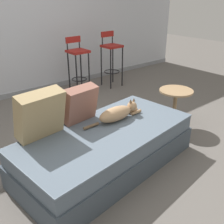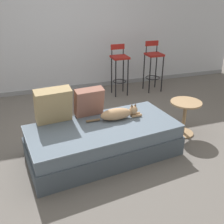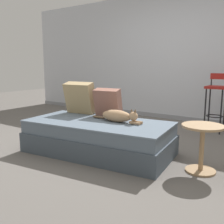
{
  "view_description": "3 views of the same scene",
  "coord_description": "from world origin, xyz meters",
  "px_view_note": "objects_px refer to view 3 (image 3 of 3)",
  "views": [
    {
      "loc": [
        -1.41,
        -2.21,
        1.68
      ],
      "look_at": [
        0.15,
        -0.3,
        0.54
      ],
      "focal_mm": 42.0,
      "sensor_mm": 36.0,
      "label": 1
    },
    {
      "loc": [
        -0.82,
        -3.15,
        1.94
      ],
      "look_at": [
        0.15,
        -0.3,
        0.54
      ],
      "focal_mm": 42.0,
      "sensor_mm": 36.0,
      "label": 2
    },
    {
      "loc": [
        2.02,
        -2.98,
        1.13
      ],
      "look_at": [
        0.15,
        -0.3,
        0.54
      ],
      "focal_mm": 42.0,
      "sensor_mm": 36.0,
      "label": 3
    }
  ],
  "objects_px": {
    "cat": "(119,116)",
    "side_table": "(202,141)",
    "throw_pillow_corner": "(80,98)",
    "bar_stool_near_window": "(216,96)",
    "couch": "(98,137)",
    "throw_pillow_middle": "(108,102)"
  },
  "relations": [
    {
      "from": "throw_pillow_middle",
      "to": "couch",
      "type": "bearing_deg",
      "value": -75.64
    },
    {
      "from": "side_table",
      "to": "bar_stool_near_window",
      "type": "bearing_deg",
      "value": 99.87
    },
    {
      "from": "couch",
      "to": "side_table",
      "type": "relative_size",
      "value": 3.82
    },
    {
      "from": "cat",
      "to": "side_table",
      "type": "distance_m",
      "value": 1.05
    },
    {
      "from": "throw_pillow_corner",
      "to": "bar_stool_near_window",
      "type": "relative_size",
      "value": 0.47
    },
    {
      "from": "throw_pillow_corner",
      "to": "bar_stool_near_window",
      "type": "bearing_deg",
      "value": 48.94
    },
    {
      "from": "throw_pillow_corner",
      "to": "side_table",
      "type": "relative_size",
      "value": 0.91
    },
    {
      "from": "couch",
      "to": "bar_stool_near_window",
      "type": "xyz_separation_m",
      "value": [
        0.95,
        2.01,
        0.41
      ]
    },
    {
      "from": "throw_pillow_middle",
      "to": "bar_stool_near_window",
      "type": "xyz_separation_m",
      "value": [
        1.04,
        1.67,
        0.0
      ]
    },
    {
      "from": "throw_pillow_middle",
      "to": "side_table",
      "type": "relative_size",
      "value": 0.77
    },
    {
      "from": "throw_pillow_corner",
      "to": "side_table",
      "type": "distance_m",
      "value": 1.86
    },
    {
      "from": "side_table",
      "to": "couch",
      "type": "bearing_deg",
      "value": -173.33
    },
    {
      "from": "throw_pillow_middle",
      "to": "side_table",
      "type": "distance_m",
      "value": 1.41
    },
    {
      "from": "cat",
      "to": "side_table",
      "type": "bearing_deg",
      "value": 1.91
    },
    {
      "from": "couch",
      "to": "side_table",
      "type": "bearing_deg",
      "value": 6.67
    },
    {
      "from": "throw_pillow_middle",
      "to": "throw_pillow_corner",
      "type": "bearing_deg",
      "value": -173.33
    },
    {
      "from": "throw_pillow_corner",
      "to": "throw_pillow_middle",
      "type": "xyz_separation_m",
      "value": [
        0.47,
        0.05,
        -0.04
      ]
    },
    {
      "from": "throw_pillow_middle",
      "to": "cat",
      "type": "bearing_deg",
      "value": -34.32
    },
    {
      "from": "couch",
      "to": "throw_pillow_middle",
      "type": "height_order",
      "value": "throw_pillow_middle"
    },
    {
      "from": "couch",
      "to": "throw_pillow_corner",
      "type": "height_order",
      "value": "throw_pillow_corner"
    },
    {
      "from": "cat",
      "to": "throw_pillow_corner",
      "type": "bearing_deg",
      "value": 167.92
    },
    {
      "from": "throw_pillow_corner",
      "to": "cat",
      "type": "bearing_deg",
      "value": -12.08
    }
  ]
}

